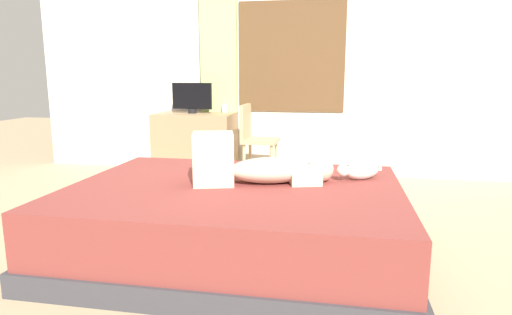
# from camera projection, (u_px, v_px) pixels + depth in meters

# --- Properties ---
(ground_plane) EXTENTS (16.00, 16.00, 0.00)m
(ground_plane) POSITION_uv_depth(u_px,v_px,m) (250.00, 250.00, 3.00)
(ground_plane) COLOR tan
(back_wall_with_window) EXTENTS (6.40, 0.14, 2.90)m
(back_wall_with_window) POSITION_uv_depth(u_px,v_px,m) (291.00, 52.00, 5.12)
(back_wall_with_window) COLOR silver
(back_wall_with_window) RESTS_ON ground
(bed) EXTENTS (2.19, 1.65, 0.47)m
(bed) POSITION_uv_depth(u_px,v_px,m) (236.00, 220.00, 2.90)
(bed) COLOR #38383D
(bed) RESTS_ON ground
(person_lying) EXTENTS (0.93, 0.48, 0.34)m
(person_lying) POSITION_uv_depth(u_px,v_px,m) (256.00, 166.00, 2.89)
(person_lying) COLOR #CCB299
(person_lying) RESTS_ON bed
(cat) EXTENTS (0.31, 0.24, 0.21)m
(cat) POSITION_uv_depth(u_px,v_px,m) (360.00, 170.00, 2.99)
(cat) COLOR silver
(cat) RESTS_ON bed
(desk) EXTENTS (0.90, 0.56, 0.74)m
(desk) POSITION_uv_depth(u_px,v_px,m) (196.00, 145.00, 5.14)
(desk) COLOR #997A56
(desk) RESTS_ON ground
(tv_monitor) EXTENTS (0.48, 0.10, 0.35)m
(tv_monitor) POSITION_uv_depth(u_px,v_px,m) (192.00, 98.00, 5.04)
(tv_monitor) COLOR black
(tv_monitor) RESTS_ON desk
(cup) EXTENTS (0.07, 0.07, 0.10)m
(cup) POSITION_uv_depth(u_px,v_px,m) (224.00, 108.00, 5.20)
(cup) COLOR white
(cup) RESTS_ON desk
(chair_by_desk) EXTENTS (0.39, 0.39, 0.86)m
(chair_by_desk) POSITION_uv_depth(u_px,v_px,m) (254.00, 136.00, 4.84)
(chair_by_desk) COLOR tan
(chair_by_desk) RESTS_ON ground
(curtain_left) EXTENTS (0.44, 0.06, 2.60)m
(curtain_left) POSITION_uv_depth(u_px,v_px,m) (219.00, 64.00, 5.19)
(curtain_left) COLOR #ADCC75
(curtain_left) RESTS_ON ground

